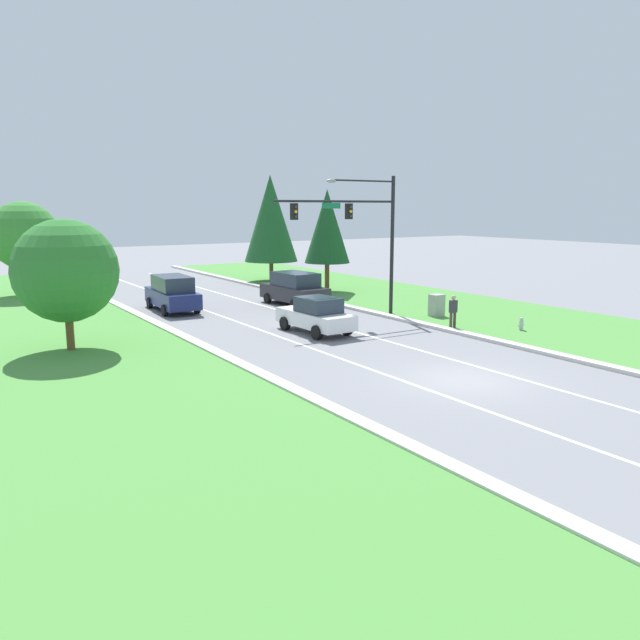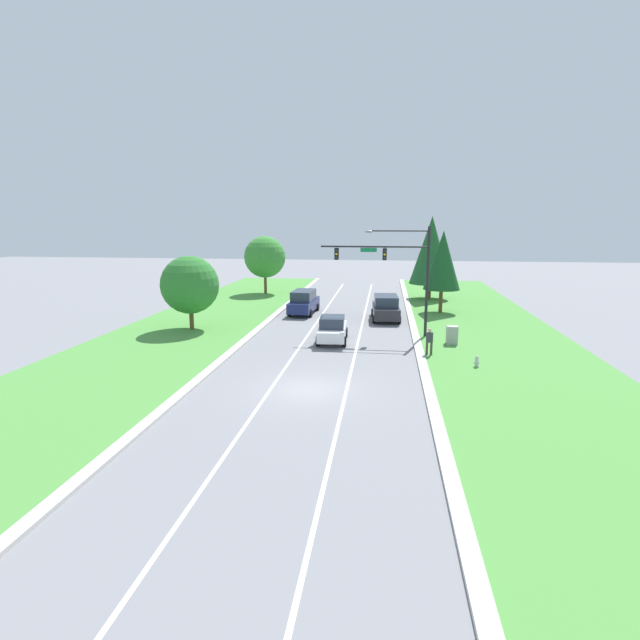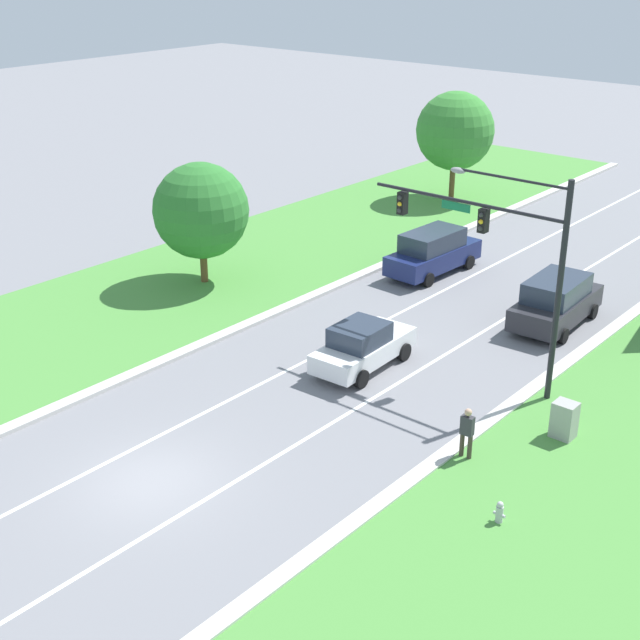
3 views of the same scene
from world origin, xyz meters
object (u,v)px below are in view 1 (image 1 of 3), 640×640
object	(u,v)px
conifer_near_right_tree	(327,226)
oak_near_left_tree	(66,271)
navy_suv	(172,293)
oak_far_left_tree	(24,236)
fire_hydrant	(521,325)
pedestrian	(453,310)
charcoal_suv	(295,288)
white_sedan	(316,315)
traffic_signal_mast	(361,224)
utility_cabinet	(437,306)
conifer_far_right_tree	(271,218)

from	to	relation	value
conifer_near_right_tree	oak_near_left_tree	xyz separation A→B (m)	(-18.76, -9.36, -1.23)
navy_suv	oak_near_left_tree	xyz separation A→B (m)	(-7.05, -7.63, 2.31)
navy_suv	oak_far_left_tree	xyz separation A→B (m)	(-6.07, 11.16, 3.00)
oak_far_left_tree	fire_hydrant	bearing A→B (deg)	-55.26
conifer_near_right_tree	pedestrian	bearing A→B (deg)	-98.40
charcoal_suv	conifer_near_right_tree	distance (m)	6.89
white_sedan	navy_suv	bearing A→B (deg)	107.19
oak_far_left_tree	charcoal_suv	bearing A→B (deg)	-44.80
traffic_signal_mast	utility_cabinet	world-z (taller)	traffic_signal_mast
charcoal_suv	white_sedan	xyz separation A→B (m)	(-3.48, -7.98, -0.15)
white_sedan	utility_cabinet	world-z (taller)	white_sedan
oak_near_left_tree	oak_far_left_tree	world-z (taller)	oak_far_left_tree
utility_cabinet	oak_far_left_tree	world-z (taller)	oak_far_left_tree
charcoal_suv	utility_cabinet	world-z (taller)	charcoal_suv
navy_suv	oak_near_left_tree	size ratio (longest dim) A/B	0.95
white_sedan	conifer_far_right_tree	xyz separation A→B (m)	(7.85, 19.11, 4.14)
traffic_signal_mast	conifer_far_right_tree	size ratio (longest dim) A/B	0.90
utility_cabinet	oak_near_left_tree	bearing A→B (deg)	173.42
utility_cabinet	pedestrian	distance (m)	3.39
navy_suv	conifer_near_right_tree	world-z (taller)	conifer_near_right_tree
utility_cabinet	conifer_far_right_tree	distance (m)	19.52
fire_hydrant	oak_near_left_tree	world-z (taller)	oak_near_left_tree
navy_suv	pedestrian	world-z (taller)	navy_suv
traffic_signal_mast	fire_hydrant	distance (m)	9.54
navy_suv	conifer_far_right_tree	world-z (taller)	conifer_far_right_tree
conifer_far_right_tree	white_sedan	bearing A→B (deg)	-112.34
charcoal_suv	oak_near_left_tree	distance (m)	15.39
traffic_signal_mast	conifer_far_right_tree	world-z (taller)	conifer_far_right_tree
pedestrian	traffic_signal_mast	bearing A→B (deg)	-71.63
utility_cabinet	conifer_near_right_tree	world-z (taller)	conifer_near_right_tree
white_sedan	charcoal_suv	bearing A→B (deg)	63.82
pedestrian	conifer_far_right_tree	size ratio (longest dim) A/B	0.20
navy_suv	fire_hydrant	bearing A→B (deg)	-48.31
white_sedan	conifer_far_right_tree	size ratio (longest dim) A/B	0.53
traffic_signal_mast	oak_near_left_tree	distance (m)	14.75
pedestrian	fire_hydrant	world-z (taller)	pedestrian
conifer_near_right_tree	navy_suv	bearing A→B (deg)	-171.60
oak_near_left_tree	conifer_far_right_tree	world-z (taller)	conifer_far_right_tree
conifer_far_right_tree	oak_far_left_tree	bearing A→B (deg)	173.89
pedestrian	conifer_far_right_tree	distance (m)	22.41
white_sedan	pedestrian	size ratio (longest dim) A/B	2.63
fire_hydrant	conifer_near_right_tree	world-z (taller)	conifer_near_right_tree
traffic_signal_mast	white_sedan	xyz separation A→B (m)	(-4.08, -2.07, -4.16)
conifer_near_right_tree	oak_far_left_tree	bearing A→B (deg)	152.08
oak_near_left_tree	pedestrian	bearing A→B (deg)	-16.88
utility_cabinet	oak_far_left_tree	bearing A→B (deg)	129.68
fire_hydrant	conifer_near_right_tree	distance (m)	17.10
utility_cabinet	conifer_far_right_tree	bearing A→B (deg)	89.64
charcoal_suv	conifer_far_right_tree	size ratio (longest dim) A/B	0.59
fire_hydrant	oak_far_left_tree	xyz separation A→B (m)	(-18.03, 26.00, 3.68)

